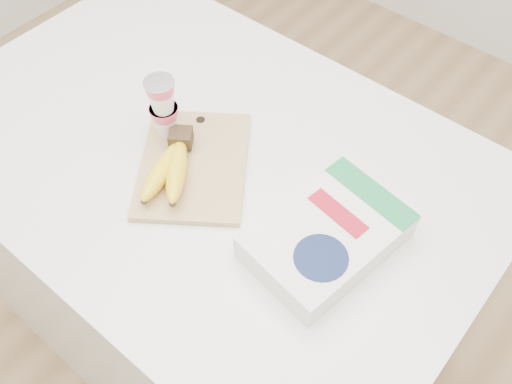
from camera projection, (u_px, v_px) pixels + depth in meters
table at (216, 262)px, 1.62m from camera, size 1.27×0.85×0.95m
cutting_board at (194, 165)px, 1.20m from camera, size 0.35×0.37×0.02m
bananas at (171, 166)px, 1.16m from camera, size 0.16×0.21×0.06m
yogurt_stack at (163, 106)px, 1.18m from camera, size 0.07×0.07×0.15m
cereal_box at (327, 236)px, 1.06m from camera, size 0.24×0.32×0.06m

